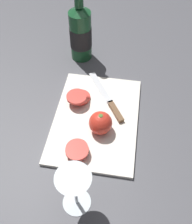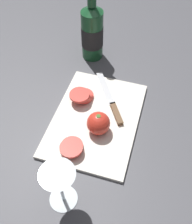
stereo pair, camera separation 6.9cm
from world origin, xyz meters
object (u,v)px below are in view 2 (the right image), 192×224
wine_bottle (92,32)px  tomato_slice_stack_near (82,95)px  whole_tomato (98,123)px  knife (113,107)px  tomato_slice_stack_far (72,147)px  wine_glass (58,182)px

wine_bottle → tomato_slice_stack_near: size_ratio=3.44×
whole_tomato → knife: size_ratio=0.33×
wine_bottle → tomato_slice_stack_far: (0.45, 0.07, -0.09)m
wine_glass → whole_tomato: 0.24m
wine_bottle → wine_glass: bearing=9.6°
wine_bottle → whole_tomato: wine_bottle is taller
tomato_slice_stack_far → tomato_slice_stack_near: bearing=-169.8°
wine_bottle → knife: (0.25, 0.15, -0.09)m
whole_tomato → tomato_slice_stack_far: 0.11m
knife → tomato_slice_stack_far: bearing=125.8°
whole_tomato → tomato_slice_stack_near: whole_tomato is taller
tomato_slice_stack_far → knife: bearing=157.9°
tomato_slice_stack_near → tomato_slice_stack_far: 0.20m
tomato_slice_stack_near → knife: bearing=86.7°
wine_glass → tomato_slice_stack_near: 0.36m
wine_bottle → wine_glass: 0.60m
knife → tomato_slice_stack_near: size_ratio=2.47×
whole_tomato → knife: 0.11m
wine_bottle → knife: size_ratio=1.39×
wine_bottle → tomato_slice_stack_far: size_ratio=3.75×
whole_tomato → tomato_slice_stack_near: bearing=-140.0°
whole_tomato → tomato_slice_stack_far: (0.09, -0.06, -0.02)m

